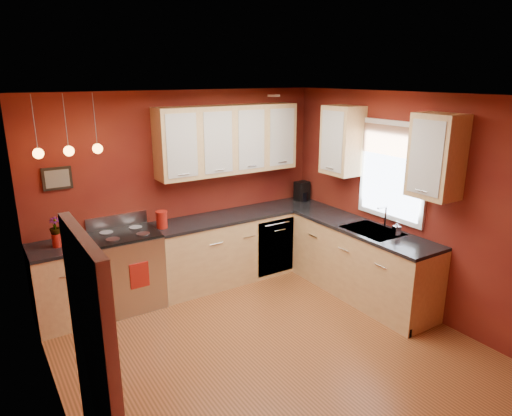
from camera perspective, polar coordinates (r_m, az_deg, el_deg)
floor at (r=5.00m, az=1.98°, el=-17.54°), size 4.20×4.20×0.00m
ceiling at (r=4.15m, az=2.34°, el=13.79°), size 4.00×4.20×0.02m
wall_back at (r=6.17m, az=-9.01°, el=2.23°), size 4.00×0.02×2.60m
wall_front at (r=3.09m, az=25.66°, el=-14.18°), size 4.00×0.02×2.60m
wall_left at (r=3.73m, az=-24.34°, el=-8.64°), size 0.02×4.20×2.60m
wall_right at (r=5.73m, az=18.82°, el=0.45°), size 0.02×4.20×2.60m
base_cabinets_back_left at (r=5.75m, az=-22.74°, el=-8.98°), size 0.70×0.60×0.90m
base_cabinets_back_right at (r=6.49m, az=-1.68°, el=-4.74°), size 2.54×0.60×0.90m
base_cabinets_right at (r=6.07m, az=12.98°, el=-6.71°), size 0.60×2.10×0.90m
counter_back_left at (r=5.57m, az=-23.27°, el=-4.59°), size 0.70×0.62×0.04m
counter_back_right at (r=6.34m, az=-1.71°, el=-0.77°), size 2.54×0.62×0.04m
counter_right at (r=5.91m, az=13.27°, el=-2.51°), size 0.62×2.10×0.04m
gas_range at (r=5.87m, az=-15.74°, el=-7.40°), size 0.76×0.64×1.11m
dishwasher_front at (r=6.45m, az=2.48°, el=-4.88°), size 0.60×0.02×0.80m
sink at (r=5.81m, az=14.33°, el=-2.94°), size 0.50×0.70×0.33m
window at (r=5.81m, az=16.72°, el=4.79°), size 0.06×1.02×1.22m
door_left_wall at (r=2.85m, az=-18.85°, el=-22.80°), size 0.12×0.82×2.05m
upper_cabinets_back at (r=6.16m, az=-3.45°, el=8.53°), size 2.00×0.35×0.90m
upper_cabinets_right at (r=5.67m, az=15.74°, el=7.28°), size 0.35×1.95×0.90m
wall_picture at (r=5.66m, az=-23.60°, el=3.41°), size 0.32×0.03×0.26m
pendant_lights at (r=5.29m, az=-22.36°, el=6.70°), size 0.71×0.11×0.66m
red_canister at (r=5.80m, az=-11.70°, el=-1.42°), size 0.15×0.15×0.22m
red_vase at (r=5.54m, az=-23.66°, el=-3.71°), size 0.10×0.10×0.15m
flowers at (r=5.49m, az=-23.85°, el=-2.14°), size 0.12×0.12×0.21m
coffee_maker at (r=6.97m, az=5.80°, el=2.05°), size 0.21×0.20×0.29m
soap_pump at (r=5.67m, az=17.17°, el=-2.45°), size 0.09×0.09×0.17m
dish_towel at (r=5.58m, az=-14.35°, el=-8.16°), size 0.23×0.02×0.31m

